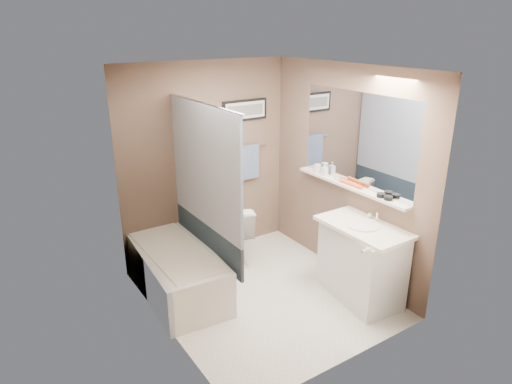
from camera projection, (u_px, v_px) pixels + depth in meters
ground at (264, 295)px, 4.97m from camera, size 2.50×2.50×0.00m
ceiling at (265, 70)px, 4.15m from camera, size 2.20×2.50×0.04m
wall_back at (207, 162)px, 5.52m from camera, size 2.20×0.04×2.40m
wall_front at (352, 236)px, 3.59m from camera, size 2.20×0.04×2.40m
wall_left at (163, 215)px, 3.99m from camera, size 0.04×2.50×2.40m
wall_right at (344, 173)px, 5.11m from camera, size 0.04×2.50×2.40m
tile_surround at (143, 217)px, 4.45m from camera, size 0.02×1.55×2.00m
curtain_rod at (202, 103)px, 4.44m from camera, size 0.02×1.55×0.02m
curtain_upper at (205, 167)px, 4.67m from camera, size 0.03×1.45×1.28m
curtain_lower at (208, 239)px, 4.95m from camera, size 0.03×1.45×0.36m
mirror at (357, 139)px, 4.85m from camera, size 0.02×1.60×1.00m
shelf at (350, 186)px, 5.00m from camera, size 0.12×1.60×0.03m
towel_bar at (246, 148)px, 5.75m from camera, size 0.60×0.02×0.02m
towel at (247, 162)px, 5.80m from camera, size 0.34×0.05×0.44m
art_frame at (245, 110)px, 5.60m from camera, size 0.62×0.02×0.26m
art_mat at (246, 110)px, 5.59m from camera, size 0.56×0.00×0.20m
art_image at (246, 110)px, 5.59m from camera, size 0.50×0.00×0.13m
door at (398, 243)px, 3.93m from camera, size 0.80×0.02×2.00m
door_handle at (366, 250)px, 3.80m from camera, size 0.10×0.02×0.02m
bathtub at (177, 271)px, 4.95m from camera, size 0.80×1.55×0.50m
tub_rim at (175, 251)px, 4.86m from camera, size 0.56×1.36×0.02m
toilet at (233, 231)px, 5.64m from camera, size 0.64×0.83×0.74m
vanity at (361, 263)px, 4.81m from camera, size 0.61×0.96×0.80m
countertop at (364, 227)px, 4.66m from camera, size 0.54×0.96×0.04m
sink_basin at (363, 225)px, 4.65m from camera, size 0.34×0.34×0.01m
faucet_spout at (377, 217)px, 4.74m from camera, size 0.02×0.02×0.10m
faucet_knob at (370, 215)px, 4.82m from camera, size 0.05×0.05×0.05m
candle_bowl_near at (388, 198)px, 4.57m from camera, size 0.09×0.09×0.04m
candle_bowl_far at (381, 195)px, 4.64m from camera, size 0.09×0.09×0.04m
hair_brush_front at (355, 185)px, 4.93m from camera, size 0.05×0.22×0.04m
hair_brush_back at (348, 182)px, 5.02m from camera, size 0.06×0.22×0.04m
pink_comb at (339, 180)px, 5.14m from camera, size 0.04×0.16×0.01m
glass_jar at (318, 168)px, 5.41m from camera, size 0.08×0.08×0.10m
soap_bottle at (325, 169)px, 5.30m from camera, size 0.07×0.07×0.14m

